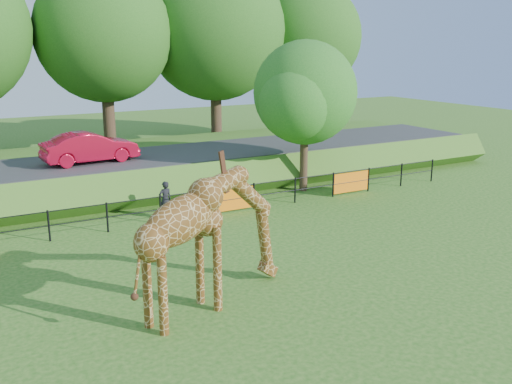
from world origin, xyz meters
The scene contains 9 objects.
ground centered at (0.00, 0.00, 0.00)m, with size 90.00×90.00×0.00m, color #245A16.
giraffe centered at (-1.20, 0.82, 1.77)m, with size 4.95×0.91×3.54m, color #5D3713, non-canonical shape.
perimeter_fence centered at (0.00, 8.00, 0.55)m, with size 28.07×0.10×1.10m, color black, non-canonical shape.
embankment centered at (0.00, 15.50, 0.65)m, with size 40.00×9.00×1.30m, color #245A16.
road centered at (0.00, 14.00, 1.36)m, with size 40.00×5.00×0.12m, color #303032.
car_red centered at (-1.10, 13.80, 2.10)m, with size 1.45×4.15×1.37m, color red.
visitor centered at (0.43, 8.62, 0.73)m, with size 0.53×0.35×1.46m, color black.
tree_east centered at (7.60, 9.63, 4.28)m, with size 5.40×4.71×6.76m.
bg_tree_line centered at (1.89, 22.00, 7.19)m, with size 37.30×8.80×11.82m.
Camera 1 is at (-6.89, -11.57, 6.54)m, focal length 40.00 mm.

